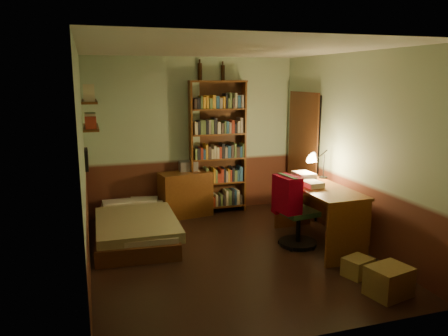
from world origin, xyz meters
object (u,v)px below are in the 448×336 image
object	(u,v)px
bed	(135,218)
cardboard_box_a	(389,281)
desk_lamp	(324,158)
cardboard_box_b	(358,267)
office_chair	(299,209)
mini_stereo	(188,166)
bookshelf	(218,148)
desk	(317,215)
dresser	(185,194)

from	to	relation	value
bed	cardboard_box_a	world-z (taller)	bed
desk_lamp	cardboard_box_b	size ratio (longest dim) A/B	1.95
bed	desk_lamp	size ratio (longest dim) A/B	3.22
office_chair	mini_stereo	bearing A→B (deg)	112.59
bookshelf	bed	bearing A→B (deg)	-144.87
desk	office_chair	world-z (taller)	office_chair
cardboard_box_b	desk	bearing A→B (deg)	87.31
dresser	mini_stereo	world-z (taller)	mini_stereo
bed	desk_lamp	distance (m)	2.87
dresser	bed	bearing A→B (deg)	-148.37
bookshelf	cardboard_box_b	xyz separation A→B (m)	(0.83, -2.91, -1.00)
mini_stereo	office_chair	size ratio (longest dim) A/B	0.29
mini_stereo	cardboard_box_a	distance (m)	3.77
office_chair	cardboard_box_a	world-z (taller)	office_chair
dresser	cardboard_box_b	distance (m)	3.17
desk_lamp	office_chair	xyz separation A→B (m)	(-0.58, -0.39, -0.61)
mini_stereo	desk_lamp	size ratio (longest dim) A/B	0.49
mini_stereo	desk_lamp	world-z (taller)	desk_lamp
dresser	desk_lamp	distance (m)	2.36
desk_lamp	cardboard_box_a	xyz separation A→B (m)	(-0.31, -1.96, -0.96)
desk	cardboard_box_a	size ratio (longest dim) A/B	3.61
dresser	bookshelf	size ratio (longest dim) A/B	0.38
bed	desk	world-z (taller)	desk
desk	desk_lamp	world-z (taller)	desk_lamp
dresser	cardboard_box_b	xyz separation A→B (m)	(1.42, -2.83, -0.26)
desk_lamp	bookshelf	bearing A→B (deg)	134.19
desk	cardboard_box_b	xyz separation A→B (m)	(-0.05, -1.05, -0.30)
office_chair	bed	bearing A→B (deg)	147.56
mini_stereo	desk	world-z (taller)	mini_stereo
bed	bookshelf	bearing A→B (deg)	34.15
office_chair	cardboard_box_a	size ratio (longest dim) A/B	2.44
dresser	cardboard_box_a	xyz separation A→B (m)	(1.46, -3.33, -0.21)
desk_lamp	cardboard_box_b	world-z (taller)	desk_lamp
desk_lamp	office_chair	size ratio (longest dim) A/B	0.58
bookshelf	cardboard_box_b	distance (m)	3.19
bed	desk_lamp	xyz separation A→B (m)	(2.68, -0.57, 0.84)
desk_lamp	office_chair	distance (m)	0.93
bed	cardboard_box_b	world-z (taller)	bed
bed	desk_lamp	world-z (taller)	desk_lamp
bookshelf	cardboard_box_b	world-z (taller)	bookshelf
dresser	office_chair	size ratio (longest dim) A/B	0.80
bed	dresser	world-z (taller)	dresser
dresser	desk	distance (m)	2.30
mini_stereo	desk_lamp	distance (m)	2.27
bookshelf	desk	size ratio (longest dim) A/B	1.45
bookshelf	office_chair	xyz separation A→B (m)	(0.60, -1.84, -0.59)
dresser	bookshelf	xyz separation A→B (m)	(0.59, 0.08, 0.74)
cardboard_box_a	cardboard_box_b	distance (m)	0.50
bookshelf	desk	bearing A→B (deg)	-59.96
dresser	desk	xyz separation A→B (m)	(1.47, -1.77, 0.04)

